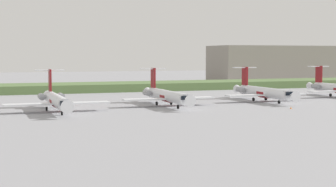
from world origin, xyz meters
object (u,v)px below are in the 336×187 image
at_px(safety_cone_front_marker, 291,108).
at_px(regional_jet_third, 166,95).
at_px(regional_jet_second, 56,100).
at_px(regional_jet_fourth, 263,92).

bearing_deg(safety_cone_front_marker, regional_jet_third, 144.60).
bearing_deg(regional_jet_second, regional_jet_fourth, 7.10).
bearing_deg(regional_jet_third, regional_jet_fourth, 5.57).
height_order(regional_jet_second, safety_cone_front_marker, regional_jet_second).
bearing_deg(safety_cone_front_marker, regional_jet_fourth, 78.02).
distance_m(regional_jet_second, regional_jet_third, 27.53).
relative_size(regional_jet_second, safety_cone_front_marker, 56.36).
relative_size(regional_jet_second, regional_jet_third, 1.00).
bearing_deg(regional_jet_third, safety_cone_front_marker, -35.40).
height_order(regional_jet_second, regional_jet_third, same).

